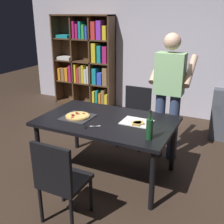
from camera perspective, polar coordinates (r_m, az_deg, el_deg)
The scene contains 11 objects.
ground_plane at distance 3.70m, azimuth -1.03°, elevation -12.45°, with size 12.00×12.00×0.00m, color #38281E.
back_wall at distance 5.60m, azimuth 11.27°, elevation 13.66°, with size 6.40×0.10×2.80m, color #BCB7C6.
dining_table at distance 3.38m, azimuth -1.10°, elevation -2.69°, with size 1.64×1.02×0.75m.
chair_near_camera at distance 2.71m, azimuth -10.87°, elevation -13.33°, with size 0.42×0.42×0.90m.
chair_far_side at distance 4.30m, azimuth 4.91°, elevation -0.11°, with size 0.42×0.42×0.90m.
bookshelf at distance 6.10m, azimuth -5.29°, elevation 10.39°, with size 1.40×0.35×1.95m.
person_serving_pizza at distance 3.79m, azimuth 11.81°, elevation 4.50°, with size 0.55×0.54×1.75m.
pepperoni_pizza_on_tray at distance 3.45m, azimuth -7.18°, elevation -0.90°, with size 0.36×0.36×0.04m.
pizza_slices_on_towel at distance 3.26m, azimuth 5.26°, elevation -2.19°, with size 0.36×0.28×0.03m.
wine_bottle at distance 2.83m, azimuth 7.81°, elevation -3.43°, with size 0.07×0.07×0.32m.
kitchen_scissors at distance 3.15m, azimuth -4.83°, elevation -3.02°, with size 0.19×0.15×0.01m.
Camera 1 is at (1.41, -2.78, 1.99)m, focal length 43.86 mm.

